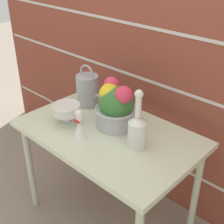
{
  "coord_description": "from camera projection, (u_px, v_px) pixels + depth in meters",
  "views": [
    {
      "loc": [
        1.13,
        -1.15,
        1.78
      ],
      "look_at": [
        0.0,
        0.04,
        0.86
      ],
      "focal_mm": 50.0,
      "sensor_mm": 36.0,
      "label": 1
    }
  ],
  "objects": [
    {
      "name": "glass_decanter",
      "position": [
        137.0,
        129.0,
        1.71
      ],
      "size": [
        0.11,
        0.11,
        0.36
      ],
      "color": "silver",
      "rests_on": "patio_table"
    },
    {
      "name": "crystal_pedestal_bowl",
      "position": [
        67.0,
        110.0,
        1.95
      ],
      "size": [
        0.18,
        0.18,
        0.13
      ],
      "color": "silver",
      "rests_on": "patio_table"
    },
    {
      "name": "watering_can",
      "position": [
        88.0,
        90.0,
        2.16
      ],
      "size": [
        0.3,
        0.16,
        0.3
      ],
      "color": "#9EA3A8",
      "rests_on": "patio_table"
    },
    {
      "name": "brick_wall",
      "position": [
        160.0,
        56.0,
        2.05
      ],
      "size": [
        3.6,
        0.08,
        2.2
      ],
      "color": "brown",
      "rests_on": "ground_plane"
    },
    {
      "name": "ground_plane",
      "position": [
        109.0,
        216.0,
        2.27
      ],
      "size": [
        12.0,
        12.0,
        0.0
      ],
      "primitive_type": "plane",
      "color": "gray"
    },
    {
      "name": "patio_table",
      "position": [
        108.0,
        142.0,
        1.95
      ],
      "size": [
        1.11,
        0.7,
        0.74
      ],
      "color": "beige",
      "rests_on": "ground_plane"
    },
    {
      "name": "figurine_vase",
      "position": [
        80.0,
        127.0,
        1.81
      ],
      "size": [
        0.08,
        0.08,
        0.19
      ],
      "color": "white",
      "rests_on": "patio_table"
    },
    {
      "name": "flower_planter",
      "position": [
        116.0,
        106.0,
        1.91
      ],
      "size": [
        0.27,
        0.27,
        0.3
      ],
      "color": "#ADADB2",
      "rests_on": "patio_table"
    }
  ]
}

